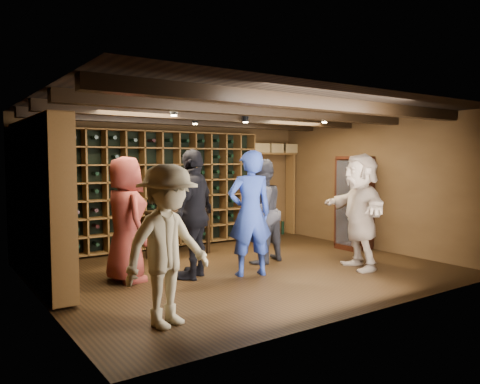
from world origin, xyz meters
TOP-DOWN VIEW (x-y plane):
  - ground at (0.00, 0.00)m, footprint 6.00×6.00m
  - room_shell at (0.00, 0.05)m, footprint 6.00×6.00m
  - wine_rack_back at (-0.52, 2.33)m, footprint 4.65×0.30m
  - wine_rack_left at (-2.83, 0.82)m, footprint 0.30×2.65m
  - crate_shelf at (2.41, 2.32)m, footprint 1.20×0.32m
  - display_cabinet at (2.71, 0.20)m, footprint 0.55×0.50m
  - man_blue_shirt at (-0.15, -0.35)m, footprint 0.77×0.61m
  - man_grey_suit at (0.50, 0.24)m, footprint 0.98×0.85m
  - guest_red_floral at (-1.79, 0.35)m, footprint 0.61×0.89m
  - guest_woman_black at (-0.90, -0.01)m, footprint 1.15×1.02m
  - guest_khaki at (-2.08, -1.60)m, footprint 1.21×0.90m
  - guest_beige at (1.54, -0.97)m, footprint 1.10×1.77m
  - tasting_table at (-0.39, 1.50)m, footprint 1.21×0.83m

SIDE VIEW (x-z plane):
  - ground at x=0.00m, z-range 0.00..0.00m
  - tasting_table at x=-0.39m, z-range 0.18..1.30m
  - guest_khaki at x=-2.08m, z-range 0.00..1.67m
  - display_cabinet at x=2.71m, z-range -0.02..1.73m
  - man_grey_suit at x=0.50m, z-range 0.00..1.73m
  - guest_red_floral at x=-1.79m, z-range 0.00..1.76m
  - guest_beige at x=1.54m, z-range 0.00..1.82m
  - man_blue_shirt at x=-0.15m, z-range 0.00..1.85m
  - guest_woman_black at x=-0.90m, z-range 0.00..1.87m
  - wine_rack_back at x=-0.52m, z-range 0.05..2.25m
  - wine_rack_left at x=-2.83m, z-range 0.05..2.25m
  - crate_shelf at x=2.41m, z-range 0.54..2.60m
  - room_shell at x=0.00m, z-range -0.58..5.42m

